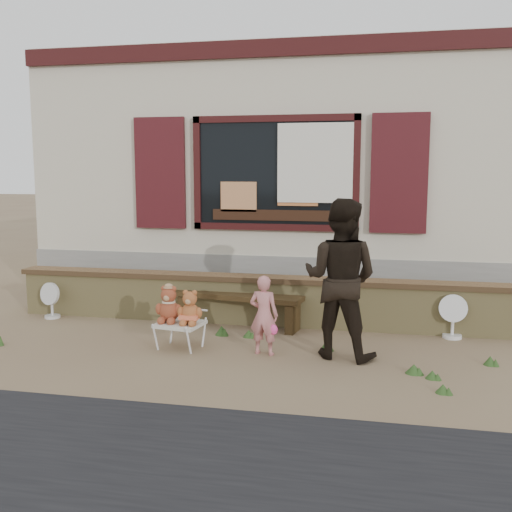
% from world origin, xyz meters
% --- Properties ---
extents(ground, '(80.00, 80.00, 0.00)m').
position_xyz_m(ground, '(0.00, 0.00, 0.00)').
color(ground, brown).
rests_on(ground, ground).
extents(shopfront, '(8.04, 5.13, 4.00)m').
position_xyz_m(shopfront, '(0.00, 4.49, 2.00)').
color(shopfront, '#B9B196').
rests_on(shopfront, ground).
extents(brick_wall, '(7.10, 0.36, 0.67)m').
position_xyz_m(brick_wall, '(0.00, 1.00, 0.34)').
color(brick_wall, tan).
rests_on(brick_wall, ground).
extents(bench, '(1.81, 0.66, 0.46)m').
position_xyz_m(bench, '(-0.29, 0.79, 0.33)').
color(bench, '#2F2210').
rests_on(bench, ground).
extents(folding_chair, '(0.58, 0.53, 0.31)m').
position_xyz_m(folding_chair, '(-0.72, -0.33, 0.29)').
color(folding_chair, beige).
rests_on(folding_chair, ground).
extents(teddy_bear_left, '(0.36, 0.33, 0.44)m').
position_xyz_m(teddy_bear_left, '(-0.86, -0.31, 0.54)').
color(teddy_bear_left, brown).
rests_on(teddy_bear_left, folding_chair).
extents(teddy_bear_right, '(0.34, 0.30, 0.41)m').
position_xyz_m(teddy_bear_right, '(-0.59, -0.35, 0.52)').
color(teddy_bear_right, brown).
rests_on(teddy_bear_right, folding_chair).
extents(child, '(0.36, 0.26, 0.92)m').
position_xyz_m(child, '(0.29, -0.35, 0.46)').
color(child, '#D78081').
rests_on(child, ground).
extents(adult, '(1.01, 0.88, 1.80)m').
position_xyz_m(adult, '(1.15, -0.24, 0.90)').
color(adult, black).
rests_on(adult, ground).
extents(fan_left, '(0.33, 0.22, 0.52)m').
position_xyz_m(fan_left, '(-3.00, 0.69, 0.26)').
color(fan_left, silver).
rests_on(fan_left, ground).
extents(fan_right, '(0.36, 0.24, 0.57)m').
position_xyz_m(fan_right, '(2.49, 0.80, 0.28)').
color(fan_right, white).
rests_on(fan_right, ground).
extents(grass_tufts, '(5.83, 1.67, 0.15)m').
position_xyz_m(grass_tufts, '(0.80, -0.30, 0.05)').
color(grass_tufts, '#2D4E1F').
rests_on(grass_tufts, ground).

